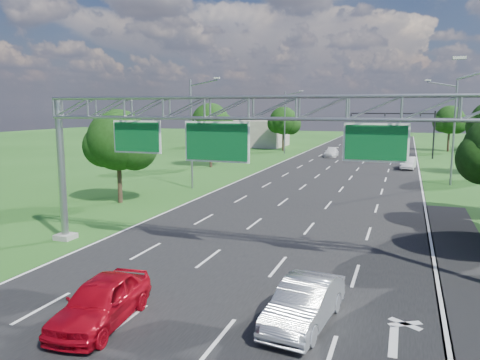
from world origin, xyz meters
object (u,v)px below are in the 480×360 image
at_px(sign_gantry, 253,121).
at_px(red_coupe, 101,301).
at_px(traffic_signal, 409,123).
at_px(silver_sedan, 304,303).
at_px(box_truck, 390,141).

bearing_deg(sign_gantry, red_coupe, -108.86).
bearing_deg(traffic_signal, silver_sedan, -93.18).
height_order(traffic_signal, red_coupe, traffic_signal).
bearing_deg(silver_sedan, box_truck, 96.87).
distance_m(silver_sedan, box_truck, 71.28).
xyz_separation_m(sign_gantry, box_truck, (4.22, 65.33, -5.27)).
xyz_separation_m(red_coupe, box_truck, (7.05, 73.61, 0.80)).
distance_m(red_coupe, box_truck, 73.95).
relative_size(silver_sedan, box_truck, 0.53).
xyz_separation_m(sign_gantry, red_coupe, (-2.83, -8.28, -6.06)).
height_order(sign_gantry, silver_sedan, sign_gantry).
bearing_deg(traffic_signal, box_truck, 103.39).
height_order(sign_gantry, red_coupe, sign_gantry).
relative_size(sign_gantry, red_coupe, 4.82).
height_order(traffic_signal, silver_sedan, traffic_signal).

